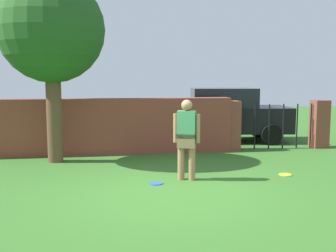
{
  "coord_description": "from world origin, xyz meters",
  "views": [
    {
      "loc": [
        -1.06,
        -6.86,
        2.05
      ],
      "look_at": [
        0.25,
        1.7,
        1.0
      ],
      "focal_mm": 42.63,
      "sensor_mm": 36.0,
      "label": 1
    }
  ],
  "objects_px": {
    "frisbee_blue": "(156,183)",
    "tree": "(51,31)",
    "person": "(187,136)",
    "frisbee_yellow": "(285,175)",
    "car": "(223,115)"
  },
  "relations": [
    {
      "from": "frisbee_blue",
      "to": "tree",
      "type": "bearing_deg",
      "value": 131.92
    },
    {
      "from": "person",
      "to": "frisbee_blue",
      "type": "bearing_deg",
      "value": 38.5
    },
    {
      "from": "frisbee_yellow",
      "to": "car",
      "type": "bearing_deg",
      "value": 89.97
    },
    {
      "from": "person",
      "to": "tree",
      "type": "bearing_deg",
      "value": -18.15
    },
    {
      "from": "tree",
      "to": "person",
      "type": "relative_size",
      "value": 2.75
    },
    {
      "from": "car",
      "to": "frisbee_blue",
      "type": "bearing_deg",
      "value": 67.51
    },
    {
      "from": "tree",
      "to": "person",
      "type": "xyz_separation_m",
      "value": [
        2.83,
        -2.21,
        -2.25
      ]
    },
    {
      "from": "tree",
      "to": "frisbee_yellow",
      "type": "xyz_separation_m",
      "value": [
        4.99,
        -2.15,
        -3.14
      ]
    },
    {
      "from": "car",
      "to": "frisbee_yellow",
      "type": "distance_m",
      "value": 4.75
    },
    {
      "from": "tree",
      "to": "frisbee_blue",
      "type": "bearing_deg",
      "value": -48.08
    },
    {
      "from": "car",
      "to": "frisbee_blue",
      "type": "relative_size",
      "value": 16.21
    },
    {
      "from": "tree",
      "to": "car",
      "type": "height_order",
      "value": "tree"
    },
    {
      "from": "frisbee_blue",
      "to": "person",
      "type": "bearing_deg",
      "value": 18.68
    },
    {
      "from": "tree",
      "to": "frisbee_yellow",
      "type": "bearing_deg",
      "value": -23.36
    },
    {
      "from": "person",
      "to": "frisbee_blue",
      "type": "distance_m",
      "value": 1.12
    }
  ]
}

